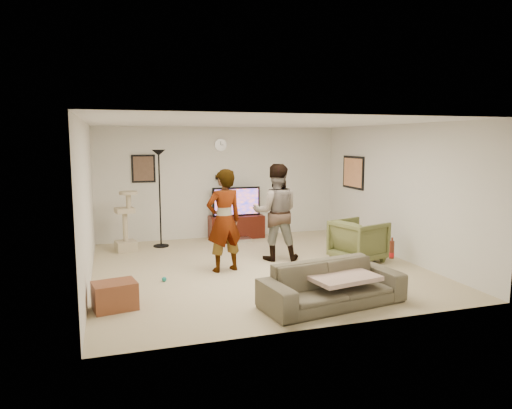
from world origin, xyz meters
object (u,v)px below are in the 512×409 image
object	(u,v)px
sofa	(332,284)
side_table	(115,296)
tv	(236,201)
person_left	(224,221)
person_right	(276,212)
beer_bottle	(392,250)
armchair	(359,241)
tv_stand	(236,227)
cat_tree	(125,221)
floor_lamp	(160,199)

from	to	relation	value
sofa	side_table	xyz separation A→B (m)	(-2.80, 0.72, -0.10)
tv	person_left	world-z (taller)	person_left
side_table	person_right	bearing A→B (deg)	31.77
person_right	beer_bottle	world-z (taller)	person_right
person_right	armchair	size ratio (longest dim) A/B	2.12
tv_stand	beer_bottle	bearing A→B (deg)	-77.69
tv	person_right	xyz separation A→B (m)	(0.20, -2.07, 0.05)
person_right	side_table	bearing A→B (deg)	46.81
cat_tree	side_table	size ratio (longest dim) A/B	2.23
cat_tree	sofa	xyz separation A→B (m)	(2.54, -4.06, -0.32)
tv_stand	armchair	bearing A→B (deg)	-58.78
floor_lamp	person_left	size ratio (longest dim) A/B	1.16
armchair	cat_tree	bearing A→B (deg)	44.70
floor_lamp	cat_tree	world-z (taller)	floor_lamp
person_left	armchair	size ratio (longest dim) A/B	2.07
tv_stand	floor_lamp	bearing A→B (deg)	-168.41
tv	armchair	world-z (taller)	tv
person_left	side_table	world-z (taller)	person_left
person_left	sofa	size ratio (longest dim) A/B	0.89
tv	side_table	xyz separation A→B (m)	(-2.70, -3.87, -0.66)
cat_tree	person_right	size ratio (longest dim) A/B	0.68
tv_stand	person_right	xyz separation A→B (m)	(0.20, -2.07, 0.63)
floor_lamp	cat_tree	bearing A→B (deg)	-165.75
tv	floor_lamp	distance (m)	1.77
beer_bottle	person_right	bearing A→B (deg)	107.69
tv_stand	sofa	bearing A→B (deg)	-88.75
cat_tree	side_table	bearing A→B (deg)	-94.40
beer_bottle	armchair	distance (m)	2.06
tv	sofa	size ratio (longest dim) A/B	0.56
tv	beer_bottle	distance (m)	4.70
floor_lamp	person_right	distance (m)	2.58
sofa	person_left	bearing A→B (deg)	107.05
floor_lamp	person_left	xyz separation A→B (m)	(0.83, -2.18, -0.14)
person_right	armchair	distance (m)	1.60
armchair	floor_lamp	bearing A→B (deg)	37.72
armchair	sofa	bearing A→B (deg)	124.51
floor_lamp	person_right	bearing A→B (deg)	-41.77
tv_stand	side_table	xyz separation A→B (m)	(-2.70, -3.87, -0.07)
tv_stand	tv	size ratio (longest dim) A/B	1.13
tv	side_table	size ratio (longest dim) A/B	2.01
cat_tree	person_left	size ratio (longest dim) A/B	0.70
tv	cat_tree	size ratio (longest dim) A/B	0.90
tv_stand	armchair	world-z (taller)	armchair
armchair	side_table	xyz separation A→B (m)	(-4.30, -1.22, -0.20)
side_table	beer_bottle	bearing A→B (deg)	-11.08
tv	person_left	xyz separation A→B (m)	(-0.89, -2.54, 0.03)
tv	side_table	world-z (taller)	tv
person_left	sofa	distance (m)	2.36
tv_stand	side_table	distance (m)	4.72
cat_tree	sofa	bearing A→B (deg)	-57.93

